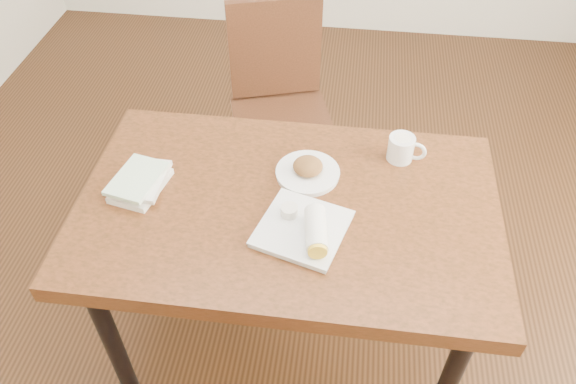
# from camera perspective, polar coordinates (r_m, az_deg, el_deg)

# --- Properties ---
(ground) EXTENTS (4.00, 5.00, 0.01)m
(ground) POSITION_cam_1_polar(r_m,az_deg,el_deg) (2.33, 0.00, -14.18)
(ground) COLOR #472814
(ground) RESTS_ON ground
(table) EXTENTS (1.30, 0.81, 0.75)m
(table) POSITION_cam_1_polar(r_m,az_deg,el_deg) (1.79, 0.00, -2.98)
(table) COLOR brown
(table) RESTS_ON ground
(chair_far) EXTENTS (0.53, 0.53, 0.95)m
(chair_far) POSITION_cam_1_polar(r_m,az_deg,el_deg) (2.50, -0.88, 9.58)
(chair_far) COLOR #4F2716
(chair_far) RESTS_ON ground
(plate_scone) EXTENTS (0.21, 0.21, 0.07)m
(plate_scone) POSITION_cam_1_polar(r_m,az_deg,el_deg) (1.80, 2.02, 2.20)
(plate_scone) COLOR white
(plate_scone) RESTS_ON table
(coffee_mug) EXTENTS (0.13, 0.09, 0.09)m
(coffee_mug) POSITION_cam_1_polar(r_m,az_deg,el_deg) (1.89, 11.52, 4.40)
(coffee_mug) COLOR white
(coffee_mug) RESTS_ON table
(plate_burrito) EXTENTS (0.30, 0.30, 0.08)m
(plate_burrito) POSITION_cam_1_polar(r_m,az_deg,el_deg) (1.62, 1.86, -3.76)
(plate_burrito) COLOR white
(plate_burrito) RESTS_ON table
(book_stack) EXTENTS (0.17, 0.22, 0.05)m
(book_stack) POSITION_cam_1_polar(r_m,az_deg,el_deg) (1.82, -14.74, 1.00)
(book_stack) COLOR white
(book_stack) RESTS_ON table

